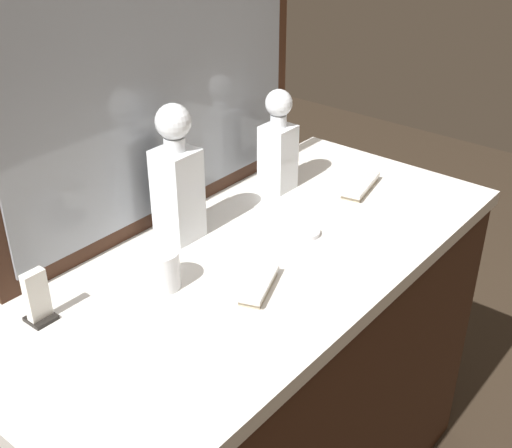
% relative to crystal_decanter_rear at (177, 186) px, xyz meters
% --- Properties ---
extents(dresser, '(1.31, 0.61, 0.87)m').
position_rel_crystal_decanter_rear_xyz_m(dresser, '(0.05, -0.19, -0.56)').
color(dresser, '#381E11').
rests_on(dresser, ground_plane).
extents(dresser_mirror, '(0.93, 0.03, 0.72)m').
position_rel_crystal_decanter_rear_xyz_m(dresser_mirror, '(0.05, 0.09, 0.23)').
color(dresser_mirror, '#381E11').
rests_on(dresser_mirror, dresser).
extents(crystal_decanter_rear, '(0.09, 0.09, 0.32)m').
position_rel_crystal_decanter_rear_xyz_m(crystal_decanter_rear, '(0.00, 0.00, 0.00)').
color(crystal_decanter_rear, white).
rests_on(crystal_decanter_rear, dresser).
extents(crystal_decanter_front, '(0.08, 0.08, 0.27)m').
position_rel_crystal_decanter_rear_xyz_m(crystal_decanter_front, '(0.35, -0.02, -0.02)').
color(crystal_decanter_front, white).
rests_on(crystal_decanter_front, dresser).
extents(crystal_tumbler_front, '(0.08, 0.08, 0.08)m').
position_rel_crystal_decanter_rear_xyz_m(crystal_tumbler_front, '(-0.17, -0.12, -0.09)').
color(crystal_tumbler_front, white).
rests_on(crystal_tumbler_front, dresser).
extents(silver_brush_far_left, '(0.17, 0.09, 0.02)m').
position_rel_crystal_decanter_rear_xyz_m(silver_brush_far_left, '(0.47, -0.20, -0.12)').
color(silver_brush_far_left, '#B7A88C').
rests_on(silver_brush_far_left, dresser).
extents(silver_brush_center, '(0.15, 0.10, 0.02)m').
position_rel_crystal_decanter_rear_xyz_m(silver_brush_center, '(-0.05, -0.28, -0.12)').
color(silver_brush_center, '#B7A88C').
rests_on(silver_brush_center, dresser).
extents(porcelain_dish, '(0.07, 0.07, 0.01)m').
position_rel_crystal_decanter_rear_xyz_m(porcelain_dish, '(0.19, -0.22, -0.12)').
color(porcelain_dish, silver).
rests_on(porcelain_dish, dresser).
extents(napkin_holder, '(0.05, 0.05, 0.11)m').
position_rel_crystal_decanter_rear_xyz_m(napkin_holder, '(-0.40, -0.02, -0.08)').
color(napkin_holder, black).
rests_on(napkin_holder, dresser).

